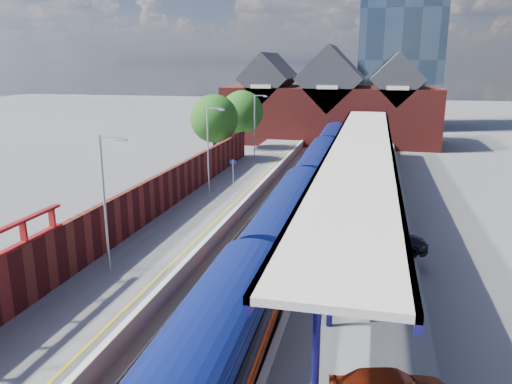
% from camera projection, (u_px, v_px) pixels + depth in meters
% --- Properties ---
extents(ground, '(240.00, 240.00, 0.00)m').
position_uv_depth(ground, '(302.00, 187.00, 47.07)').
color(ground, '#5B5B5E').
rests_on(ground, ground).
extents(ballast_bed, '(6.00, 76.00, 0.06)m').
position_uv_depth(ballast_bed, '(283.00, 217.00, 37.64)').
color(ballast_bed, '#473D33').
rests_on(ballast_bed, ground).
extents(rails, '(4.51, 76.00, 0.14)m').
position_uv_depth(rails, '(283.00, 216.00, 37.62)').
color(rails, slate).
rests_on(rails, ground).
extents(left_platform, '(5.00, 76.00, 1.00)m').
position_uv_depth(left_platform, '(213.00, 207.00, 38.75)').
color(left_platform, '#565659').
rests_on(left_platform, ground).
extents(right_platform, '(6.00, 76.00, 1.00)m').
position_uv_depth(right_platform, '(364.00, 217.00, 36.18)').
color(right_platform, '#565659').
rests_on(right_platform, ground).
extents(coping_left, '(0.30, 76.00, 0.05)m').
position_uv_depth(coping_left, '(242.00, 202.00, 38.09)').
color(coping_left, silver).
rests_on(coping_left, left_platform).
extents(coping_right, '(0.30, 76.00, 0.05)m').
position_uv_depth(coping_right, '(325.00, 207.00, 36.69)').
color(coping_right, silver).
rests_on(coping_right, right_platform).
extents(yellow_line, '(0.14, 76.00, 0.01)m').
position_uv_depth(yellow_line, '(235.00, 202.00, 38.23)').
color(yellow_line, yellow).
rests_on(yellow_line, left_platform).
extents(train, '(3.10, 65.95, 3.45)m').
position_uv_depth(train, '(307.00, 185.00, 38.64)').
color(train, '#0B1551').
rests_on(train, ground).
extents(canopy, '(4.50, 52.00, 4.48)m').
position_uv_depth(canopy, '(361.00, 148.00, 36.94)').
color(canopy, '#100E52').
rests_on(canopy, right_platform).
extents(lamp_post_b, '(1.48, 0.18, 7.00)m').
position_uv_depth(lamp_post_b, '(107.00, 196.00, 24.62)').
color(lamp_post_b, '#A5A8AA').
rests_on(lamp_post_b, left_platform).
extents(lamp_post_c, '(1.48, 0.18, 7.00)m').
position_uv_depth(lamp_post_c, '(209.00, 145.00, 39.69)').
color(lamp_post_c, '#A5A8AA').
rests_on(lamp_post_c, left_platform).
extents(lamp_post_d, '(1.48, 0.18, 7.00)m').
position_uv_depth(lamp_post_d, '(256.00, 122.00, 54.76)').
color(lamp_post_d, '#A5A8AA').
rests_on(lamp_post_d, left_platform).
extents(platform_sign, '(0.55, 0.08, 2.50)m').
position_uv_depth(platform_sign, '(233.00, 169.00, 41.85)').
color(platform_sign, '#A5A8AA').
rests_on(platform_sign, left_platform).
extents(brick_wall, '(0.35, 50.00, 3.86)m').
position_uv_depth(brick_wall, '(144.00, 202.00, 32.75)').
color(brick_wall, maroon).
rests_on(brick_wall, left_platform).
extents(station_building, '(30.00, 12.12, 13.78)m').
position_uv_depth(station_building, '(330.00, 105.00, 72.06)').
color(station_building, maroon).
rests_on(station_building, ground).
extents(glass_tower, '(14.20, 14.20, 40.30)m').
position_uv_depth(glass_tower, '(403.00, 10.00, 86.83)').
color(glass_tower, '#435B73').
rests_on(glass_tower, ground).
extents(tree_near, '(5.20, 5.20, 8.10)m').
position_uv_depth(tree_near, '(215.00, 120.00, 53.59)').
color(tree_near, '#382314').
rests_on(tree_near, ground).
extents(tree_far, '(5.20, 5.20, 8.10)m').
position_uv_depth(tree_far, '(243.00, 113.00, 60.90)').
color(tree_far, '#382314').
rests_on(tree_far, ground).
extents(parked_car_silver, '(4.15, 2.38, 1.29)m').
position_uv_depth(parked_car_silver, '(374.00, 235.00, 29.00)').
color(parked_car_silver, '#AAA9AE').
rests_on(parked_car_silver, right_platform).
extents(parked_car_dark, '(4.77, 2.17, 1.35)m').
position_uv_depth(parked_car_dark, '(386.00, 238.00, 28.32)').
color(parked_car_dark, black).
rests_on(parked_car_dark, right_platform).
extents(parked_car_blue, '(4.48, 2.62, 1.17)m').
position_uv_depth(parked_car_blue, '(373.00, 242.00, 28.03)').
color(parked_car_blue, navy).
rests_on(parked_car_blue, right_platform).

